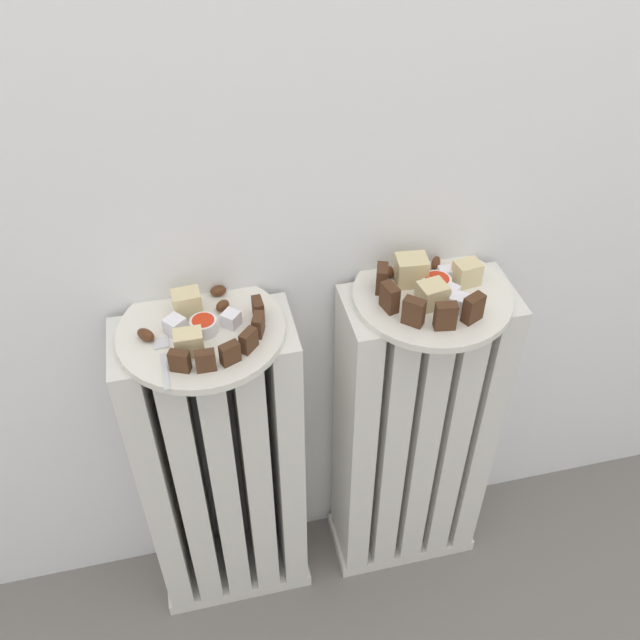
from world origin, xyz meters
The scene contains 33 objects.
radiator_left centered at (-0.18, 0.28, 0.33)m, with size 0.29×0.14×0.67m.
radiator_right centered at (0.18, 0.28, 0.33)m, with size 0.29×0.14×0.67m.
plate_left centered at (-0.18, 0.28, 0.68)m, with size 0.25×0.25×0.01m, color silver.
plate_right centered at (0.18, 0.28, 0.68)m, with size 0.25×0.25×0.01m, color silver.
dark_cake_slice_left_0 centered at (-0.21, 0.20, 0.70)m, with size 0.03×0.01×0.03m, color #472B19.
dark_cake_slice_left_1 centered at (-0.18, 0.19, 0.70)m, with size 0.03×0.01×0.03m, color #472B19.
dark_cake_slice_left_2 centered at (-0.14, 0.20, 0.70)m, with size 0.03×0.01×0.03m, color #472B19.
dark_cake_slice_left_3 centered at (-0.12, 0.22, 0.70)m, with size 0.03×0.01×0.03m, color #472B19.
dark_cake_slice_left_4 centered at (-0.10, 0.25, 0.70)m, with size 0.03×0.01×0.03m, color #472B19.
dark_cake_slice_left_5 centered at (-0.09, 0.28, 0.70)m, with size 0.03×0.01×0.03m, color #472B19.
marble_cake_slice_left_0 centered at (-0.19, 0.31, 0.71)m, with size 0.04×0.03×0.04m, color beige.
marble_cake_slice_left_1 centered at (-0.20, 0.23, 0.70)m, with size 0.04×0.03×0.04m, color beige.
turkish_delight_left_0 centered at (-0.13, 0.28, 0.70)m, with size 0.02×0.02×0.02m, color white.
turkish_delight_left_1 centered at (-0.21, 0.28, 0.70)m, with size 0.03×0.03×0.03m, color white.
medjool_date_left_0 centered at (-0.26, 0.27, 0.69)m, with size 0.03×0.02×0.02m, color #4C2814.
medjool_date_left_1 centered at (-0.14, 0.35, 0.69)m, with size 0.02×0.02×0.01m, color #4C2814.
medjool_date_left_2 centered at (-0.14, 0.31, 0.69)m, with size 0.02×0.02×0.02m, color #4C2814.
jam_bowl_left centered at (-0.17, 0.27, 0.70)m, with size 0.04×0.04×0.02m.
dark_cake_slice_right_0 centered at (0.10, 0.31, 0.71)m, with size 0.03×0.02×0.04m, color #472B19.
dark_cake_slice_right_1 centered at (0.10, 0.26, 0.71)m, with size 0.03×0.02×0.04m, color #472B19.
dark_cake_slice_right_2 centered at (0.13, 0.22, 0.71)m, with size 0.03×0.02×0.04m, color #472B19.
dark_cake_slice_right_3 centered at (0.17, 0.20, 0.71)m, with size 0.03×0.02×0.04m, color #472B19.
dark_cake_slice_right_4 centered at (0.21, 0.21, 0.71)m, with size 0.03×0.02×0.04m, color #472B19.
marble_cake_slice_right_0 centered at (0.17, 0.26, 0.70)m, with size 0.04×0.04×0.04m, color beige.
marble_cake_slice_right_1 centered at (0.24, 0.29, 0.70)m, with size 0.04×0.03×0.04m, color beige.
marble_cake_slice_right_2 centered at (0.15, 0.31, 0.71)m, with size 0.05×0.04×0.05m, color beige.
turkish_delight_right_0 centered at (0.20, 0.26, 0.70)m, with size 0.02×0.02×0.02m, color white.
turkish_delight_right_1 centered at (0.20, 0.24, 0.70)m, with size 0.02×0.02×0.02m, color white.
turkish_delight_right_2 centered at (0.21, 0.31, 0.70)m, with size 0.02×0.02×0.02m, color white.
medjool_date_right_0 centered at (0.20, 0.34, 0.69)m, with size 0.03×0.01×0.02m, color #4C2814.
medjool_date_right_1 centered at (0.12, 0.34, 0.69)m, with size 0.02×0.02×0.02m, color #4C2814.
jam_bowl_right centered at (0.19, 0.29, 0.70)m, with size 0.04×0.04×0.02m.
fork centered at (-0.23, 0.23, 0.69)m, with size 0.02×0.10×0.00m.
Camera 1 is at (-0.18, -0.49, 1.37)m, focal length 39.25 mm.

